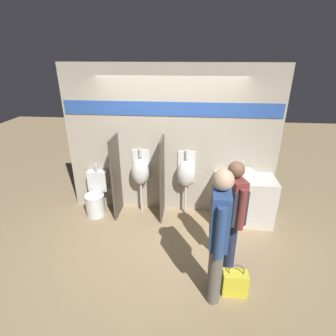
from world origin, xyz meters
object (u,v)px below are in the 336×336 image
object	(u,v)px
sink_basin	(243,174)
urinal_far	(186,174)
person_in_vest	(232,208)
cell_phone	(229,180)
shopping_bag	(235,283)
toilet	(96,197)
person_with_lanyard	(218,233)
urinal_near_counter	(140,172)

from	to	relation	value
sink_basin	urinal_far	xyz separation A→B (m)	(-0.98, 0.10, -0.09)
person_in_vest	cell_phone	bearing A→B (deg)	-23.42
shopping_bag	urinal_far	bearing A→B (deg)	111.23
toilet	shopping_bag	size ratio (longest dim) A/B	2.01
toilet	person_with_lanyard	size ratio (longest dim) A/B	0.54
urinal_far	person_with_lanyard	bearing A→B (deg)	-77.02
cell_phone	person_in_vest	size ratio (longest dim) A/B	0.09
sink_basin	person_in_vest	xyz separation A→B (m)	(-0.33, -1.16, 0.02)
urinal_far	person_in_vest	xyz separation A→B (m)	(0.65, -1.26, 0.11)
shopping_bag	urinal_near_counter	bearing A→B (deg)	130.60
urinal_near_counter	toilet	size ratio (longest dim) A/B	1.33
sink_basin	urinal_far	bearing A→B (deg)	174.24
person_in_vest	sink_basin	bearing A→B (deg)	-35.15
sink_basin	urinal_far	world-z (taller)	urinal_far
toilet	person_in_vest	xyz separation A→B (m)	(2.33, -1.11, 0.60)
urinal_near_counter	toilet	world-z (taller)	urinal_near_counter
toilet	person_in_vest	distance (m)	2.65
shopping_bag	cell_phone	bearing A→B (deg)	88.91
person_with_lanyard	shopping_bag	distance (m)	0.84
shopping_bag	person_in_vest	bearing A→B (deg)	94.70
sink_basin	urinal_near_counter	distance (m)	1.83
person_with_lanyard	urinal_far	bearing A→B (deg)	15.95
sink_basin	urinal_near_counter	size ratio (longest dim) A/B	0.33
cell_phone	urinal_far	xyz separation A→B (m)	(-0.73, 0.27, -0.04)
urinal_near_counter	shopping_bag	bearing A→B (deg)	-49.40
urinal_far	shopping_bag	world-z (taller)	urinal_far
sink_basin	person_in_vest	world-z (taller)	person_in_vest
urinal_near_counter	sink_basin	bearing A→B (deg)	-3.12
person_with_lanyard	shopping_bag	xyz separation A→B (m)	(0.27, 0.05, -0.80)
cell_phone	sink_basin	bearing A→B (deg)	32.73
person_in_vest	person_with_lanyard	size ratio (longest dim) A/B	0.92
urinal_near_counter	person_with_lanyard	xyz separation A→B (m)	(1.27, -1.85, 0.14)
person_in_vest	person_with_lanyard	world-z (taller)	person_with_lanyard
toilet	shopping_bag	world-z (taller)	toilet
sink_basin	urinal_far	distance (m)	0.99
person_with_lanyard	shopping_bag	world-z (taller)	person_with_lanyard
urinal_near_counter	toilet	distance (m)	0.99
urinal_far	person_with_lanyard	world-z (taller)	person_with_lanyard
cell_phone	urinal_far	world-z (taller)	urinal_far
urinal_near_counter	shopping_bag	world-z (taller)	urinal_near_counter
person_in_vest	person_with_lanyard	xyz separation A→B (m)	(-0.23, -0.58, 0.03)
toilet	person_with_lanyard	xyz separation A→B (m)	(2.11, -1.69, 0.63)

